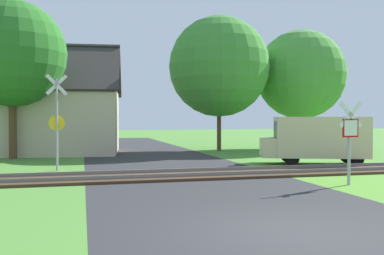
% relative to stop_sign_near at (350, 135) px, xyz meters
% --- Properties ---
extents(ground_plane, '(160.00, 160.00, 0.00)m').
position_rel_stop_sign_near_xyz_m(ground_plane, '(-4.63, -4.81, -1.61)').
color(ground_plane, '#4C8433').
extents(road_asphalt, '(7.26, 80.00, 0.01)m').
position_rel_stop_sign_near_xyz_m(road_asphalt, '(-4.63, -2.81, -1.60)').
color(road_asphalt, '#2D2D30').
rests_on(road_asphalt, ground).
extents(rail_track, '(60.00, 2.60, 0.22)m').
position_rel_stop_sign_near_xyz_m(rail_track, '(-4.63, 3.35, -1.55)').
color(rail_track, '#422D1E').
rests_on(rail_track, ground).
extents(stop_sign_near, '(0.88, 0.16, 2.71)m').
position_rel_stop_sign_near_xyz_m(stop_sign_near, '(0.00, 0.00, 0.00)').
color(stop_sign_near, '#9E9EA5').
rests_on(stop_sign_near, ground).
extents(crossing_sign_far, '(0.87, 0.17, 3.98)m').
position_rel_stop_sign_near_xyz_m(crossing_sign_far, '(-9.35, 6.30, 0.60)').
color(crossing_sign_far, '#9E9EA5').
rests_on(crossing_sign_far, ground).
extents(house, '(9.44, 7.75, 6.87)m').
position_rel_stop_sign_near_xyz_m(house, '(-10.33, 16.05, 0.54)').
color(house, '#C6B293').
rests_on(house, ground).
extents(tree_right, '(6.74, 6.74, 9.04)m').
position_rel_stop_sign_near_xyz_m(tree_right, '(0.57, 15.33, 4.06)').
color(tree_right, '#513823').
rests_on(tree_right, ground).
extents(tree_left, '(5.71, 5.71, 8.51)m').
position_rel_stop_sign_near_xyz_m(tree_left, '(-11.97, 12.55, 4.04)').
color(tree_left, '#513823').
rests_on(tree_left, ground).
extents(tree_far, '(6.41, 6.41, 8.57)m').
position_rel_stop_sign_near_xyz_m(tree_far, '(6.99, 15.99, 3.75)').
color(tree_far, '#513823').
rests_on(tree_far, ground).
extents(mail_truck, '(5.24, 3.42, 2.24)m').
position_rel_stop_sign_near_xyz_m(mail_truck, '(2.40, 6.05, -0.37)').
color(mail_truck, beige).
rests_on(mail_truck, ground).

